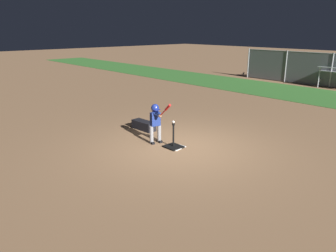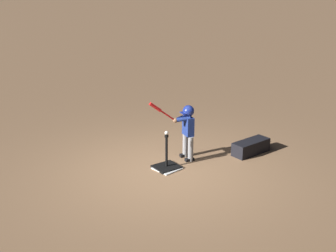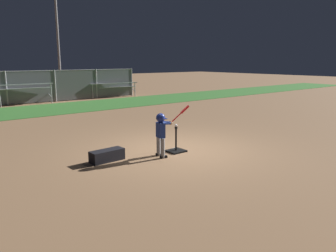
# 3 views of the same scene
# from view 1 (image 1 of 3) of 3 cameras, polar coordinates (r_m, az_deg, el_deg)

# --- Properties ---
(ground_plane) EXTENTS (90.00, 90.00, 0.00)m
(ground_plane) POSITION_cam_1_polar(r_m,az_deg,el_deg) (8.91, 2.21, -3.78)
(ground_plane) COLOR #99704C
(grass_outfield_strip) EXTENTS (56.00, 4.09, 0.02)m
(grass_outfield_strip) POSITION_cam_1_polar(r_m,az_deg,el_deg) (16.97, 26.64, 4.33)
(grass_outfield_strip) COLOR #3D7F33
(grass_outfield_strip) RESTS_ON ground_plane
(home_plate) EXTENTS (0.49, 0.49, 0.02)m
(home_plate) POSITION_cam_1_polar(r_m,az_deg,el_deg) (8.93, 1.21, -3.66)
(home_plate) COLOR white
(home_plate) RESTS_ON ground_plane
(batting_tee) EXTENTS (0.47, 0.42, 0.68)m
(batting_tee) POSITION_cam_1_polar(r_m,az_deg,el_deg) (8.89, 0.94, -3.23)
(batting_tee) COLOR black
(batting_tee) RESTS_ON ground_plane
(batter_child) EXTENTS (0.93, 0.38, 1.28)m
(batter_child) POSITION_cam_1_polar(r_m,az_deg,el_deg) (9.03, -2.13, 1.28)
(batter_child) COLOR gray
(batter_child) RESTS_ON ground_plane
(baseball) EXTENTS (0.07, 0.07, 0.07)m
(baseball) POSITION_cam_1_polar(r_m,az_deg,el_deg) (8.69, 0.96, 0.70)
(baseball) COLOR white
(baseball) RESTS_ON batting_tee
(bleachers_center) EXTENTS (2.78, 2.02, 0.89)m
(bleachers_center) POSITION_cam_1_polar(r_m,az_deg,el_deg) (22.81, 17.71, 9.11)
(bleachers_center) COLOR #ADAFB7
(bleachers_center) RESTS_ON ground_plane
(equipment_bag) EXTENTS (0.86, 0.36, 0.28)m
(equipment_bag) POSITION_cam_1_polar(r_m,az_deg,el_deg) (10.47, -4.25, 0.13)
(equipment_bag) COLOR black
(equipment_bag) RESTS_ON ground_plane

